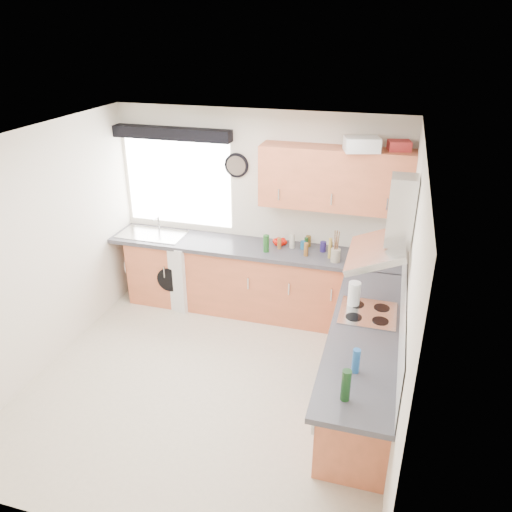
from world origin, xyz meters
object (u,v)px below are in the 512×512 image
(oven, at_px, (363,356))
(washing_machine, at_px, (179,270))
(upper_cabinets, at_px, (335,179))
(extractor_hood, at_px, (389,230))

(oven, height_order, washing_machine, washing_machine)
(oven, xyz_separation_m, upper_cabinets, (-0.55, 1.32, 1.38))
(extractor_hood, bearing_deg, washing_machine, 154.86)
(upper_cabinets, xyz_separation_m, washing_machine, (-1.95, -0.10, -1.36))
(oven, bearing_deg, upper_cabinets, 112.54)
(upper_cabinets, height_order, washing_machine, upper_cabinets)
(extractor_hood, relative_size, upper_cabinets, 0.46)
(extractor_hood, xyz_separation_m, washing_machine, (-2.60, 1.22, -1.33))
(oven, distance_m, extractor_hood, 1.35)
(washing_machine, bearing_deg, extractor_hood, -10.18)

